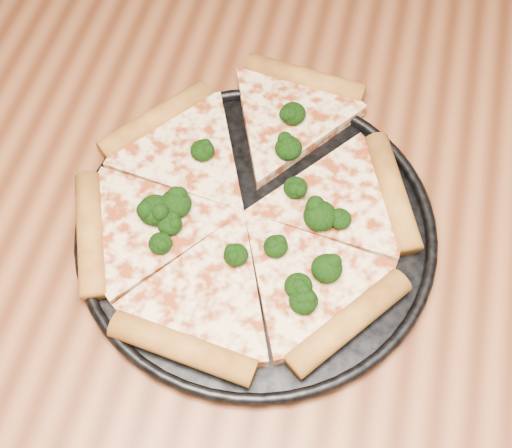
# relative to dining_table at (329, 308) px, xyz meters

# --- Properties ---
(dining_table) EXTENTS (1.20, 0.90, 0.75)m
(dining_table) POSITION_rel_dining_table_xyz_m (0.00, 0.00, 0.00)
(dining_table) COLOR brown
(dining_table) RESTS_ON ground
(pizza_pan) EXTENTS (0.36, 0.36, 0.02)m
(pizza_pan) POSITION_rel_dining_table_xyz_m (-0.09, 0.02, 0.10)
(pizza_pan) COLOR black
(pizza_pan) RESTS_ON dining_table
(pizza) EXTENTS (0.35, 0.38, 0.03)m
(pizza) POSITION_rel_dining_table_xyz_m (-0.10, 0.04, 0.11)
(pizza) COLOR #FFD99C
(pizza) RESTS_ON pizza_pan
(broccoli_florets) EXTENTS (0.20, 0.24, 0.02)m
(broccoli_florets) POSITION_rel_dining_table_xyz_m (-0.09, 0.03, 0.12)
(broccoli_florets) COLOR black
(broccoli_florets) RESTS_ON pizza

